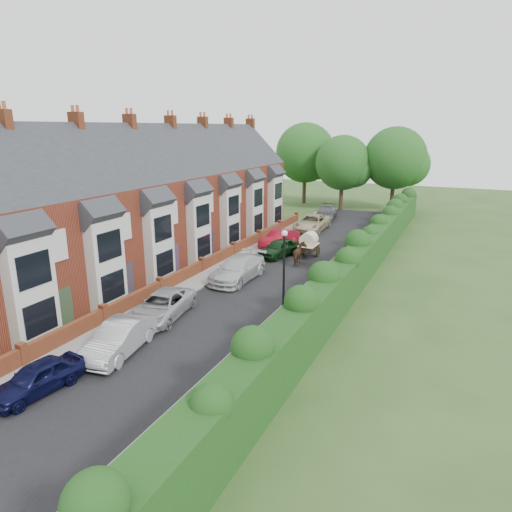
% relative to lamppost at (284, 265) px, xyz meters
% --- Properties ---
extents(ground, '(140.00, 140.00, 0.00)m').
position_rel_lamppost_xyz_m(ground, '(-3.40, -4.00, -3.30)').
color(ground, '#2D4C1E').
rests_on(ground, ground).
extents(road, '(6.00, 58.00, 0.02)m').
position_rel_lamppost_xyz_m(road, '(-3.90, 7.00, -3.29)').
color(road, black).
rests_on(road, ground).
extents(pavement_hedge_side, '(2.20, 58.00, 0.12)m').
position_rel_lamppost_xyz_m(pavement_hedge_side, '(0.20, 7.00, -3.24)').
color(pavement_hedge_side, gray).
rests_on(pavement_hedge_side, ground).
extents(pavement_house_side, '(1.70, 58.00, 0.12)m').
position_rel_lamppost_xyz_m(pavement_house_side, '(-7.75, 7.00, -3.24)').
color(pavement_house_side, gray).
rests_on(pavement_house_side, ground).
extents(kerb_hedge_side, '(0.18, 58.00, 0.13)m').
position_rel_lamppost_xyz_m(kerb_hedge_side, '(-0.85, 7.00, -3.23)').
color(kerb_hedge_side, gray).
rests_on(kerb_hedge_side, ground).
extents(kerb_house_side, '(0.18, 58.00, 0.13)m').
position_rel_lamppost_xyz_m(kerb_house_side, '(-6.95, 7.00, -3.23)').
color(kerb_house_side, gray).
rests_on(kerb_house_side, ground).
extents(hedge, '(2.10, 58.00, 2.85)m').
position_rel_lamppost_xyz_m(hedge, '(2.00, 7.00, -1.70)').
color(hedge, '#143A12').
rests_on(hedge, ground).
extents(terrace_row, '(9.05, 40.50, 11.50)m').
position_rel_lamppost_xyz_m(terrace_row, '(-14.27, 5.98, 1.18)').
color(terrace_row, maroon).
rests_on(terrace_row, ground).
extents(garden_wall_row, '(0.35, 40.35, 1.10)m').
position_rel_lamppost_xyz_m(garden_wall_row, '(-8.75, 6.00, -2.84)').
color(garden_wall_row, brown).
rests_on(garden_wall_row, ground).
extents(lamppost, '(0.32, 0.32, 5.16)m').
position_rel_lamppost_xyz_m(lamppost, '(0.00, 0.00, 0.00)').
color(lamppost, black).
rests_on(lamppost, ground).
extents(tree_far_left, '(7.14, 6.80, 9.29)m').
position_rel_lamppost_xyz_m(tree_far_left, '(-6.05, 36.08, 2.41)').
color(tree_far_left, '#332316').
rests_on(tree_far_left, ground).
extents(tree_far_right, '(7.98, 7.60, 10.31)m').
position_rel_lamppost_xyz_m(tree_far_right, '(-0.01, 38.08, 3.02)').
color(tree_far_right, '#332316').
rests_on(tree_far_right, ground).
extents(tree_far_back, '(8.40, 8.00, 10.82)m').
position_rel_lamppost_xyz_m(tree_far_back, '(-11.99, 39.08, 3.32)').
color(tree_far_back, '#332316').
rests_on(tree_far_back, ground).
extents(car_navy, '(1.99, 3.93, 1.28)m').
position_rel_lamppost_xyz_m(car_navy, '(-6.40, -10.20, -2.65)').
color(car_navy, black).
rests_on(car_navy, ground).
extents(car_silver_a, '(2.30, 4.78, 1.51)m').
position_rel_lamppost_xyz_m(car_silver_a, '(-5.69, -6.23, -2.54)').
color(car_silver_a, '#A1A1A5').
rests_on(car_silver_a, ground).
extents(car_silver_b, '(3.04, 5.28, 1.39)m').
position_rel_lamppost_xyz_m(car_silver_b, '(-6.40, -1.98, -2.60)').
color(car_silver_b, '#A8ABAF').
rests_on(car_silver_b, ground).
extents(car_white, '(2.33, 5.56, 1.60)m').
position_rel_lamppost_xyz_m(car_white, '(-5.56, 5.51, -2.50)').
color(car_white, beige).
rests_on(car_white, ground).
extents(car_green, '(2.63, 4.46, 1.43)m').
position_rel_lamppost_xyz_m(car_green, '(-5.23, 12.20, -2.58)').
color(car_green, black).
rests_on(car_green, ground).
extents(car_red, '(2.45, 4.73, 1.48)m').
position_rel_lamppost_xyz_m(car_red, '(-6.38, 15.20, -2.56)').
color(car_red, maroon).
rests_on(car_red, ground).
extents(car_beige, '(2.75, 5.80, 1.60)m').
position_rel_lamppost_xyz_m(car_beige, '(-5.87, 22.71, -2.50)').
color(car_beige, '#C0AE8A').
rests_on(car_beige, ground).
extents(car_grey, '(2.84, 5.43, 1.50)m').
position_rel_lamppost_xyz_m(car_grey, '(-6.26, 29.00, -2.55)').
color(car_grey, '#4F5056').
rests_on(car_grey, ground).
extents(horse, '(1.30, 2.12, 1.66)m').
position_rel_lamppost_xyz_m(horse, '(-2.93, 10.78, -2.46)').
color(horse, '#462A19').
rests_on(horse, ground).
extents(horse_cart, '(1.33, 2.95, 2.12)m').
position_rel_lamppost_xyz_m(horse_cart, '(-2.93, 12.90, -2.08)').
color(horse_cart, black).
rests_on(horse_cart, ground).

